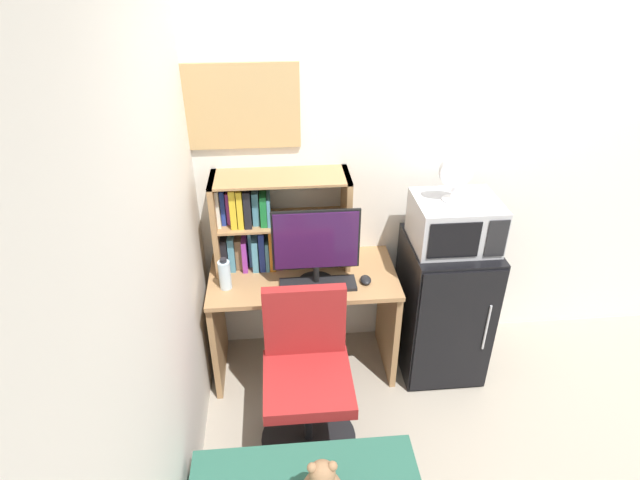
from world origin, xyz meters
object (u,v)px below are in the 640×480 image
(desk_fan, at_px, (456,175))
(desk_chair, at_px, (307,383))
(microwave, at_px, (455,222))
(keyboard, at_px, (318,284))
(mini_fridge, at_px, (442,306))
(monitor, at_px, (316,245))
(computer_mouse, at_px, (366,280))
(water_bottle, at_px, (225,274))
(hutch_bookshelf, at_px, (261,223))
(wall_corkboard, at_px, (233,107))

(desk_fan, distance_m, desk_chair, 1.38)
(desk_chair, bearing_deg, microwave, 30.34)
(keyboard, relative_size, mini_fridge, 0.48)
(monitor, bearing_deg, desk_fan, 4.57)
(computer_mouse, height_order, microwave, microwave)
(water_bottle, xyz_separation_m, mini_fridge, (1.32, 0.06, -0.36))
(monitor, xyz_separation_m, microwave, (0.81, 0.07, 0.07))
(computer_mouse, relative_size, mini_fridge, 0.10)
(hutch_bookshelf, distance_m, desk_fan, 1.15)
(microwave, relative_size, desk_chair, 0.51)
(hutch_bookshelf, height_order, desk_fan, desk_fan)
(computer_mouse, relative_size, microwave, 0.19)
(wall_corkboard, bearing_deg, computer_mouse, -28.45)
(computer_mouse, relative_size, wall_corkboard, 0.12)
(computer_mouse, distance_m, water_bottle, 0.81)
(desk_fan, bearing_deg, wall_corkboard, 165.35)
(water_bottle, bearing_deg, keyboard, -3.34)
(monitor, relative_size, microwave, 1.04)
(keyboard, bearing_deg, desk_fan, 6.51)
(desk_chair, distance_m, wall_corkboard, 1.55)
(monitor, distance_m, microwave, 0.81)
(water_bottle, bearing_deg, hutch_bookshelf, 49.38)
(desk_fan, height_order, desk_chair, desk_fan)
(monitor, xyz_separation_m, desk_chair, (-0.09, -0.46, -0.59))
(keyboard, distance_m, microwave, 0.86)
(desk_fan, bearing_deg, keyboard, -173.49)
(monitor, bearing_deg, mini_fridge, 4.57)
(microwave, distance_m, desk_chair, 1.23)
(keyboard, xyz_separation_m, desk_fan, (0.76, 0.09, 0.62))
(keyboard, bearing_deg, water_bottle, 176.66)
(monitor, relative_size, wall_corkboard, 0.67)
(desk_fan, bearing_deg, hutch_bookshelf, 169.86)
(monitor, height_order, wall_corkboard, wall_corkboard)
(keyboard, xyz_separation_m, water_bottle, (-0.53, 0.03, 0.08))
(water_bottle, height_order, mini_fridge, water_bottle)
(monitor, xyz_separation_m, wall_corkboard, (-0.42, 0.37, 0.68))
(monitor, xyz_separation_m, computer_mouse, (0.29, -0.01, -0.24))
(desk_fan, xyz_separation_m, wall_corkboard, (-1.19, 0.31, 0.31))
(water_bottle, height_order, microwave, microwave)
(keyboard, relative_size, desk_chair, 0.48)
(mini_fridge, distance_m, wall_corkboard, 1.75)
(hutch_bookshelf, xyz_separation_m, desk_fan, (1.07, -0.19, 0.35))
(hutch_bookshelf, bearing_deg, water_bottle, -130.62)
(microwave, xyz_separation_m, wall_corkboard, (-1.23, 0.31, 0.61))
(keyboard, bearing_deg, microwave, 6.63)
(hutch_bookshelf, xyz_separation_m, desk_chair, (0.22, -0.71, -0.61))
(computer_mouse, distance_m, desk_fan, 0.78)
(microwave, bearing_deg, hutch_bookshelf, 170.49)
(desk_fan, bearing_deg, mini_fridge, 4.52)
(wall_corkboard, bearing_deg, monitor, -41.36)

